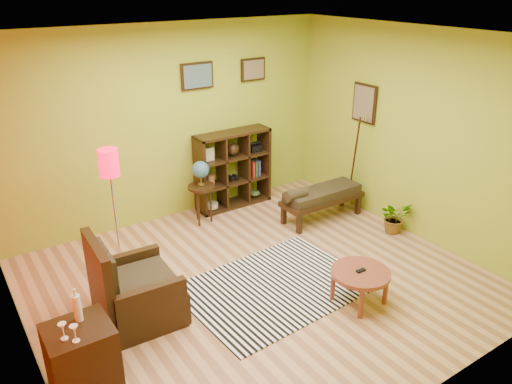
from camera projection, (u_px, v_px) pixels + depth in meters
ground at (259, 282)px, 5.95m from camera, size 5.00×5.00×0.00m
room_shell at (251, 138)px, 5.19m from camera, size 5.04×4.54×2.82m
zebra_rug at (275, 286)px, 5.84m from camera, size 2.15×1.61×0.01m
coffee_table at (360, 276)px, 5.44m from camera, size 0.65×0.65×0.42m
armchair at (133, 294)px, 5.19m from camera, size 0.87×0.87×1.00m
side_cabinet at (82, 358)px, 4.29m from camera, size 0.55×0.50×0.96m
floor_lamp at (110, 174)px, 5.69m from camera, size 0.24×0.24×1.57m
globe_table at (201, 177)px, 7.09m from camera, size 0.39×0.39×0.96m
cube_shelf at (234, 169)px, 7.72m from camera, size 1.20×0.35×1.20m
bench at (321, 196)px, 7.32m from camera, size 1.31×0.46×0.60m
potted_plant at (394, 220)px, 7.04m from camera, size 0.52×0.55×0.36m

